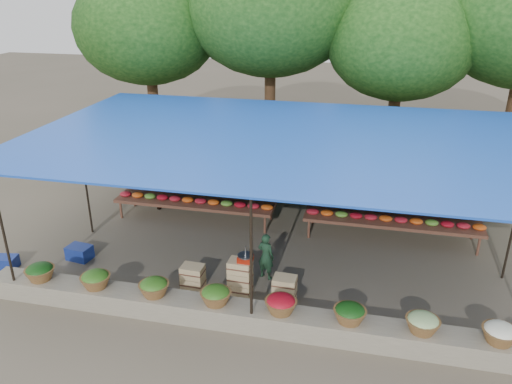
% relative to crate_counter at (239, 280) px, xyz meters
% --- Properties ---
extents(ground, '(60.00, 60.00, 0.00)m').
position_rel_crate_counter_xyz_m(ground, '(0.52, 1.79, -0.31)').
color(ground, brown).
rests_on(ground, ground).
extents(stone_curb, '(10.60, 0.55, 0.40)m').
position_rel_crate_counter_xyz_m(stone_curb, '(0.52, -0.96, -0.11)').
color(stone_curb, '#726A5B').
rests_on(stone_curb, ground).
extents(stall_canopy, '(10.80, 6.60, 2.82)m').
position_rel_crate_counter_xyz_m(stall_canopy, '(0.52, 1.86, 2.37)').
color(stall_canopy, black).
rests_on(stall_canopy, ground).
extents(produce_baskets, '(8.98, 0.58, 0.34)m').
position_rel_crate_counter_xyz_m(produce_baskets, '(0.42, -0.96, 0.25)').
color(produce_baskets, brown).
rests_on(produce_baskets, stone_curb).
extents(netting_backdrop, '(10.60, 0.06, 2.50)m').
position_rel_crate_counter_xyz_m(netting_backdrop, '(0.52, 4.94, 0.94)').
color(netting_backdrop, '#214B1A').
rests_on(netting_backdrop, ground).
extents(tree_row, '(16.51, 5.50, 7.12)m').
position_rel_crate_counter_xyz_m(tree_row, '(1.02, 7.88, 4.39)').
color(tree_row, '#3E2716').
rests_on(tree_row, ground).
extents(fruit_table_left, '(4.21, 0.95, 0.93)m').
position_rel_crate_counter_xyz_m(fruit_table_left, '(-1.97, 3.15, 0.30)').
color(fruit_table_left, '#542F21').
rests_on(fruit_table_left, ground).
extents(fruit_table_right, '(4.21, 0.95, 0.93)m').
position_rel_crate_counter_xyz_m(fruit_table_right, '(3.03, 3.15, 0.30)').
color(fruit_table_right, '#542F21').
rests_on(fruit_table_right, ground).
extents(crate_counter, '(2.36, 0.36, 0.77)m').
position_rel_crate_counter_xyz_m(crate_counter, '(0.00, 0.00, 0.00)').
color(crate_counter, tan).
rests_on(crate_counter, ground).
extents(weighing_scale, '(0.31, 0.31, 0.33)m').
position_rel_crate_counter_xyz_m(weighing_scale, '(0.14, -0.00, 0.54)').
color(weighing_scale, '#AC1F0D').
rests_on(weighing_scale, crate_counter).
extents(vendor_seated, '(0.44, 0.37, 1.04)m').
position_rel_crate_counter_xyz_m(vendor_seated, '(0.40, 0.70, 0.21)').
color(vendor_seated, '#1B3B25').
rests_on(vendor_seated, ground).
extents(customer_left, '(1.09, 0.99, 1.81)m').
position_rel_crate_counter_xyz_m(customer_left, '(-2.82, 3.56, 0.59)').
color(customer_left, slate).
rests_on(customer_left, ground).
extents(customer_mid, '(1.11, 0.95, 1.49)m').
position_rel_crate_counter_xyz_m(customer_mid, '(2.35, 4.06, 0.44)').
color(customer_mid, slate).
rests_on(customer_mid, ground).
extents(customer_right, '(1.10, 0.97, 1.78)m').
position_rel_crate_counter_xyz_m(customer_right, '(3.76, 3.91, 0.58)').
color(customer_right, slate).
rests_on(customer_right, ground).
extents(blue_crate_front, '(0.51, 0.40, 0.27)m').
position_rel_crate_counter_xyz_m(blue_crate_front, '(-5.23, -0.17, -0.17)').
color(blue_crate_front, navy).
rests_on(blue_crate_front, ground).
extents(blue_crate_back, '(0.57, 0.45, 0.31)m').
position_rel_crate_counter_xyz_m(blue_crate_back, '(-3.87, 0.54, -0.15)').
color(blue_crate_back, navy).
rests_on(blue_crate_back, ground).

